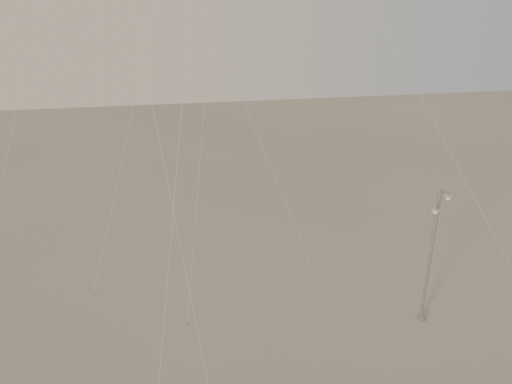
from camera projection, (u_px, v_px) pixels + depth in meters
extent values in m
cylinder|color=#989CA0|center=(422.00, 317.00, 29.89)|extent=(0.44, 0.44, 0.30)
cylinder|color=#989CA0|center=(430.00, 259.00, 28.52)|extent=(0.36, 0.18, 8.24)
cylinder|color=#989CA0|center=(442.00, 190.00, 27.11)|extent=(0.14, 0.14, 0.18)
cylinder|color=#989CA0|center=(445.00, 192.00, 27.25)|extent=(0.50, 0.14, 0.07)
cylinder|color=#989CA0|center=(449.00, 194.00, 27.38)|extent=(0.06, 0.06, 0.30)
ellipsoid|color=#B3B3AE|center=(448.00, 197.00, 27.44)|extent=(0.52, 0.52, 0.18)
cylinder|color=#989CA0|center=(439.00, 202.00, 27.11)|extent=(0.52, 0.42, 0.07)
cylinder|color=#989CA0|center=(436.00, 207.00, 26.96)|extent=(0.06, 0.06, 0.40)
ellipsoid|color=#B3B3AE|center=(436.00, 210.00, 27.03)|extent=(0.52, 0.52, 0.18)
cylinder|color=beige|center=(23.00, 75.00, 23.41)|extent=(8.96, 5.23, 29.14)
cylinder|color=beige|center=(150.00, 96.00, 20.74)|extent=(3.57, 7.95, 28.20)
cylinder|color=beige|center=(212.00, 5.00, 31.34)|extent=(6.32, 16.00, 35.45)
cylinder|color=#989CA0|center=(187.00, 323.00, 29.51)|extent=(0.06, 0.06, 0.10)
cylinder|color=beige|center=(174.00, 200.00, 20.13)|extent=(3.25, 4.97, 20.48)
cylinder|color=beige|center=(443.00, 140.00, 27.74)|extent=(9.89, 10.53, 21.31)
cylinder|color=beige|center=(217.00, 40.00, 35.76)|extent=(11.12, 12.58, 30.82)
cylinder|color=#989CA0|center=(311.00, 263.00, 36.50)|extent=(0.06, 0.06, 0.10)
cylinder|color=beige|center=(142.00, 65.00, 31.04)|extent=(8.43, 5.47, 28.40)
cylinder|color=#989CA0|center=(94.00, 293.00, 32.59)|extent=(0.06, 0.06, 0.10)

